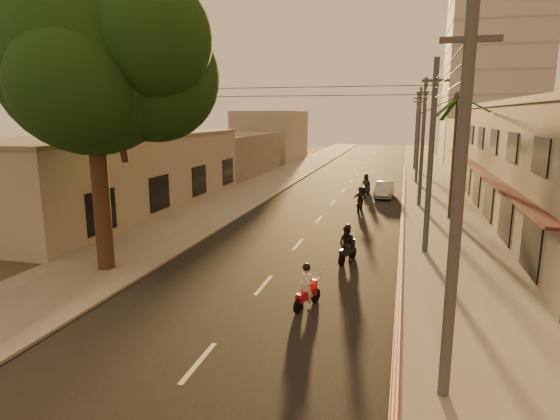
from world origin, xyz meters
The scene contains 19 objects.
ground centered at (0.00, 0.00, 0.00)m, with size 160.00×160.00×0.00m, color #383023.
road centered at (0.00, 20.00, 0.01)m, with size 10.00×140.00×0.02m, color black.
sidewalk_right centered at (7.50, 20.00, 0.06)m, with size 5.00×140.00×0.12m, color slate.
sidewalk_left centered at (-7.50, 20.00, 0.06)m, with size 5.00×140.00×0.12m, color slate.
curb_stripe centered at (5.10, 15.00, 0.10)m, with size 0.20×60.00×0.20m, color #B02112.
shophouse_row centered at (13.95, 18.00, 3.65)m, with size 8.80×34.20×7.30m.
left_building centered at (-13.98, 14.00, 2.60)m, with size 8.20×24.20×5.20m.
distant_tower centered at (16.00, 56.00, 14.00)m, with size 12.10×12.10×28.00m.
broadleaf_tree centered at (-6.61, 2.14, 8.48)m, with size 9.60×8.70×12.10m.
palm_tree centered at (8.00, 16.00, 7.15)m, with size 5.00×5.00×8.20m.
utility_poles centered at (6.20, 20.00, 6.54)m, with size 1.20×48.26×9.00m.
filler_right centered at (14.00, 45.00, 3.00)m, with size 8.00×14.00×6.00m, color gray.
filler_left_near centered at (-14.00, 34.00, 2.20)m, with size 8.00×14.00×4.40m, color gray.
filler_left_far centered at (-14.00, 52.00, 3.50)m, with size 8.00×14.00×7.00m, color gray.
scooter_red centered at (2.05, 0.30, 0.72)m, with size 0.87×1.58×1.61m.
scooter_mid_a centered at (2.78, 5.69, 0.81)m, with size 1.17×1.75×1.77m.
scooter_mid_b centered at (2.25, 17.11, 0.77)m, with size 1.00×1.76×1.72m.
scooter_far_a centered at (2.07, 24.45, 0.79)m, with size 1.06×1.73×1.73m.
parked_car centered at (3.60, 23.32, 0.63)m, with size 1.49×3.87×1.26m, color #A4A6AC.
Camera 1 is at (5.05, -14.48, 6.53)m, focal length 30.00 mm.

